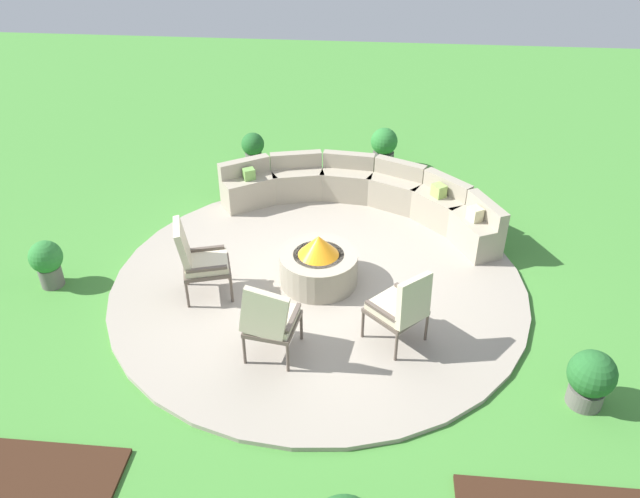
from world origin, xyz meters
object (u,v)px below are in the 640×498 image
at_px(fire_pit, 319,264).
at_px(potted_plant_3, 591,378).
at_px(potted_plant_2, 47,261).
at_px(potted_plant_0, 384,147).
at_px(lounge_chair_front_left, 198,259).
at_px(lounge_chair_back_left, 402,306).
at_px(curved_stone_bench, 365,195).
at_px(lounge_chair_front_right, 270,319).
at_px(potted_plant_4, 253,148).

relative_size(fire_pit, potted_plant_3, 1.54).
distance_m(potted_plant_2, potted_plant_3, 6.76).
height_order(fire_pit, potted_plant_0, fire_pit).
height_order(lounge_chair_front_left, lounge_chair_back_left, lounge_chair_front_left).
relative_size(potted_plant_0, potted_plant_3, 1.12).
distance_m(curved_stone_bench, potted_plant_2, 4.70).
relative_size(lounge_chair_front_right, lounge_chair_back_left, 1.07).
xyz_separation_m(lounge_chair_back_left, potted_plant_4, (-2.59, 4.61, -0.23)).
bearing_deg(potted_plant_0, lounge_chair_back_left, -87.07).
relative_size(potted_plant_0, potted_plant_2, 1.13).
bearing_deg(lounge_chair_back_left, potted_plant_2, 123.47).
relative_size(curved_stone_bench, lounge_chair_front_right, 4.01).
xyz_separation_m(potted_plant_3, potted_plant_4, (-4.55, 5.33, -0.00)).
bearing_deg(potted_plant_0, lounge_chair_front_right, -103.26).
relative_size(lounge_chair_front_right, potted_plant_4, 1.68).
height_order(lounge_chair_front_right, potted_plant_2, lounge_chair_front_right).
bearing_deg(lounge_chair_front_left, potted_plant_3, 55.67).
height_order(potted_plant_0, potted_plant_3, potted_plant_0).
bearing_deg(lounge_chair_front_right, lounge_chair_back_left, 23.58).
distance_m(potted_plant_2, potted_plant_4, 4.35).
distance_m(curved_stone_bench, potted_plant_4, 2.59).
height_order(potted_plant_0, potted_plant_2, potted_plant_0).
bearing_deg(potted_plant_4, fire_pit, -66.43).
bearing_deg(potted_plant_2, lounge_chair_back_left, -9.46).
xyz_separation_m(curved_stone_bench, potted_plant_3, (2.48, -3.76, 0.00)).
relative_size(lounge_chair_front_right, potted_plant_3, 1.60).
relative_size(potted_plant_0, potted_plant_4, 1.18).
height_order(lounge_chair_front_right, potted_plant_4, lounge_chair_front_right).
distance_m(lounge_chair_front_left, lounge_chair_back_left, 2.64).
bearing_deg(lounge_chair_front_right, potted_plant_2, 168.90).
xyz_separation_m(lounge_chair_front_left, potted_plant_0, (2.30, 4.09, -0.20)).
height_order(curved_stone_bench, potted_plant_0, curved_stone_bench).
relative_size(curved_stone_bench, potted_plant_2, 6.44).
relative_size(potted_plant_3, potted_plant_4, 1.05).
bearing_deg(potted_plant_0, potted_plant_2, -137.59).
bearing_deg(potted_plant_0, curved_stone_bench, -99.02).
height_order(curved_stone_bench, lounge_chair_front_right, lounge_chair_front_right).
bearing_deg(fire_pit, potted_plant_0, 77.46).
height_order(fire_pit, potted_plant_4, fire_pit).
bearing_deg(potted_plant_4, potted_plant_0, 4.06).
bearing_deg(lounge_chair_front_right, curved_stone_bench, 83.56).
height_order(lounge_chair_front_right, potted_plant_3, lounge_chair_front_right).
height_order(lounge_chair_back_left, potted_plant_4, lounge_chair_back_left).
bearing_deg(curved_stone_bench, potted_plant_2, -151.03).
height_order(lounge_chair_front_left, potted_plant_4, lounge_chair_front_left).
bearing_deg(potted_plant_2, lounge_chair_front_left, -2.25).
xyz_separation_m(curved_stone_bench, lounge_chair_front_right, (-0.94, -3.43, 0.24)).
distance_m(fire_pit, potted_plant_0, 3.76).
distance_m(lounge_chair_back_left, potted_plant_3, 2.10).
bearing_deg(curved_stone_bench, potted_plant_4, 142.99).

